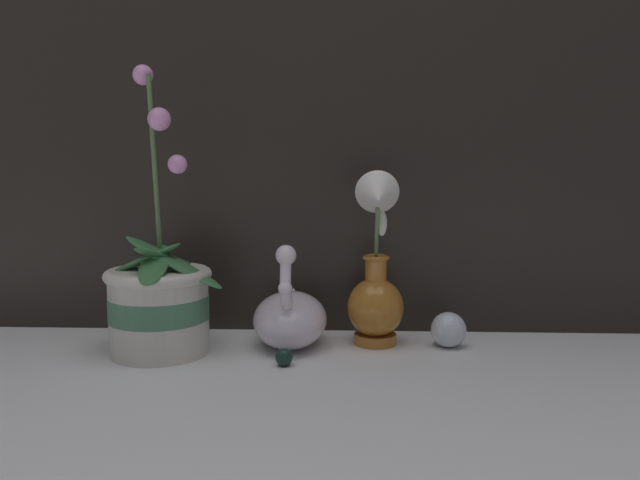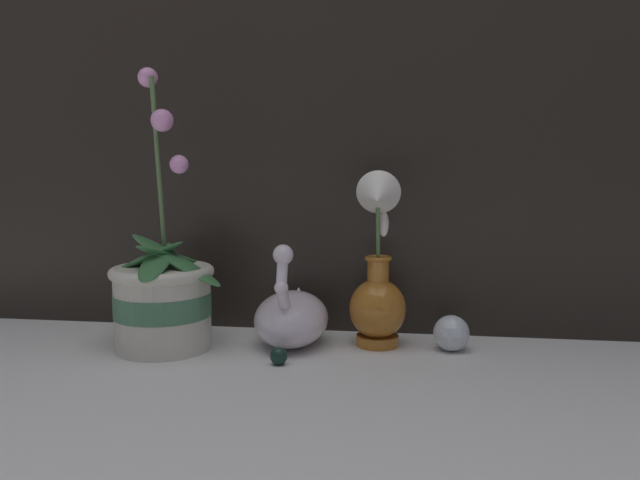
% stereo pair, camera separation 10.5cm
% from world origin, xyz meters
% --- Properties ---
extents(ground_plane, '(2.80, 2.80, 0.00)m').
position_xyz_m(ground_plane, '(0.00, 0.00, 0.00)').
color(ground_plane, silver).
extents(window_backdrop, '(2.80, 0.03, 1.20)m').
position_xyz_m(window_backdrop, '(0.00, 0.27, 0.60)').
color(window_backdrop, black).
rests_on(window_backdrop, ground_plane).
extents(orchid_potted_plant, '(0.22, 0.23, 0.48)m').
position_xyz_m(orchid_potted_plant, '(-0.24, 0.09, 0.09)').
color(orchid_potted_plant, beige).
rests_on(orchid_potted_plant, ground_plane).
extents(swan_figurine, '(0.13, 0.20, 0.19)m').
position_xyz_m(swan_figurine, '(-0.02, 0.14, 0.05)').
color(swan_figurine, white).
rests_on(swan_figurine, ground_plane).
extents(blue_vase, '(0.10, 0.12, 0.31)m').
position_xyz_m(blue_vase, '(0.13, 0.16, 0.11)').
color(blue_vase, '#B26B23').
rests_on(blue_vase, ground_plane).
extents(glass_sphere, '(0.06, 0.06, 0.06)m').
position_xyz_m(glass_sphere, '(0.25, 0.15, 0.03)').
color(glass_sphere, silver).
rests_on(glass_sphere, ground_plane).
extents(glass_bauble, '(0.03, 0.03, 0.03)m').
position_xyz_m(glass_bauble, '(-0.02, 0.03, 0.01)').
color(glass_bauble, '#142D23').
rests_on(glass_bauble, ground_plane).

